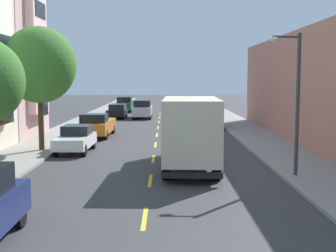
% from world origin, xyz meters
% --- Properties ---
extents(ground_plane, '(160.00, 160.00, 0.00)m').
position_xyz_m(ground_plane, '(0.00, 30.00, 0.00)').
color(ground_plane, '#38383A').
extents(sidewalk_left, '(3.20, 120.00, 0.14)m').
position_xyz_m(sidewalk_left, '(-7.10, 28.00, 0.07)').
color(sidewalk_left, gray).
rests_on(sidewalk_left, ground_plane).
extents(sidewalk_right, '(3.20, 120.00, 0.14)m').
position_xyz_m(sidewalk_right, '(7.10, 28.00, 0.07)').
color(sidewalk_right, gray).
rests_on(sidewalk_right, ground_plane).
extents(lane_centerline_dashes, '(0.14, 47.20, 0.01)m').
position_xyz_m(lane_centerline_dashes, '(0.00, 24.50, 0.00)').
color(lane_centerline_dashes, yellow).
rests_on(lane_centerline_dashes, ground_plane).
extents(street_tree_third, '(4.08, 4.08, 6.93)m').
position_xyz_m(street_tree_third, '(-6.40, 19.13, 4.92)').
color(street_tree_third, '#47331E').
rests_on(street_tree_third, sidewalk_left).
extents(street_lamp, '(1.35, 0.28, 5.88)m').
position_xyz_m(street_lamp, '(5.93, 12.42, 3.60)').
color(street_lamp, '#38383D').
rests_on(street_lamp, sidewalk_right).
extents(delivery_box_truck, '(2.66, 7.60, 3.30)m').
position_xyz_m(delivery_box_truck, '(1.79, 14.49, 1.88)').
color(delivery_box_truck, beige).
rests_on(delivery_box_truck, ground_plane).
extents(parked_hatchback_white, '(1.83, 4.04, 1.50)m').
position_xyz_m(parked_hatchback_white, '(-4.48, 19.23, 0.76)').
color(parked_hatchback_white, silver).
rests_on(parked_hatchback_white, ground_plane).
extents(parked_suv_forest, '(1.99, 4.81, 1.93)m').
position_xyz_m(parked_suv_forest, '(-4.50, 50.43, 0.99)').
color(parked_suv_forest, '#194C28').
rests_on(parked_suv_forest, ground_plane).
extents(parked_pickup_orange, '(2.14, 5.35, 1.73)m').
position_xyz_m(parked_pickup_orange, '(-4.32, 26.00, 0.83)').
color(parked_pickup_orange, orange).
rests_on(parked_pickup_orange, ground_plane).
extents(parked_wagon_black, '(1.83, 4.70, 1.50)m').
position_xyz_m(parked_wagon_black, '(-4.46, 41.31, 0.80)').
color(parked_wagon_black, black).
rests_on(parked_wagon_black, ground_plane).
extents(parked_suv_red, '(2.03, 4.83, 1.93)m').
position_xyz_m(parked_suv_red, '(4.49, 44.53, 0.99)').
color(parked_suv_red, '#AD1E1E').
rests_on(parked_suv_red, ground_plane).
extents(parked_suv_burgundy, '(2.03, 4.83, 1.93)m').
position_xyz_m(parked_suv_burgundy, '(4.23, 31.65, 0.99)').
color(parked_suv_burgundy, maroon).
rests_on(parked_suv_burgundy, ground_plane).
extents(moving_silver_sedan, '(1.95, 4.80, 1.93)m').
position_xyz_m(moving_silver_sedan, '(-1.80, 41.16, 0.99)').
color(moving_silver_sedan, '#B2B5BA').
rests_on(moving_silver_sedan, ground_plane).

